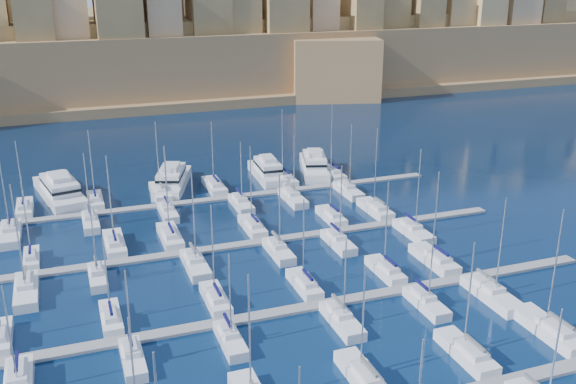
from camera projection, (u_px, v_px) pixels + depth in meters
name	position (u px, v px, depth m)	size (l,w,h in m)	color
ground	(282.00, 269.00, 93.93)	(600.00, 600.00, 0.00)	black
pontoon_mid_near	(313.00, 306.00, 83.22)	(84.00, 2.00, 0.40)	slate
pontoon_mid_far	(262.00, 242.00, 102.74)	(84.00, 2.00, 0.40)	slate
pontoon_far	(227.00, 198.00, 122.25)	(84.00, 2.00, 0.40)	slate
sailboat_3	(363.00, 377.00, 68.03)	(2.73, 9.09, 13.65)	silver
sailboat_4	(466.00, 353.00, 72.24)	(2.77, 9.22, 14.37)	silver
sailboat_5	(550.00, 330.00, 76.74)	(3.17, 10.57, 16.29)	silver
sailboat_12	(1.00, 338.00, 75.22)	(2.33, 7.75, 12.39)	silver
sailboat_13	(111.00, 318.00, 79.38)	(2.41, 8.03, 11.63)	silver
sailboat_14	(216.00, 299.00, 83.89)	(2.57, 8.58, 14.01)	silver
sailboat_15	(304.00, 284.00, 87.81)	(2.52, 8.39, 13.28)	silver
sailboat_16	(386.00, 270.00, 91.86)	(2.54, 8.47, 14.24)	silver
sailboat_17	(434.00, 259.00, 95.27)	(3.01, 10.03, 14.51)	silver
sailboat_19	(133.00, 359.00, 71.19)	(2.36, 7.87, 12.12)	silver
sailboat_20	(230.00, 340.00, 74.81)	(2.35, 7.83, 12.16)	silver
sailboat_21	(342.00, 320.00, 78.94)	(2.61, 8.71, 11.91)	silver
sailboat_22	(426.00, 303.00, 83.03)	(2.46, 8.20, 12.23)	silver
sailboat_23	(492.00, 294.00, 85.11)	(3.10, 10.32, 14.93)	silver
sailboat_24	(32.00, 259.00, 95.56)	(2.22, 7.40, 12.94)	silver
sailboat_25	(115.00, 244.00, 100.54)	(2.97, 9.89, 15.33)	silver
sailboat_26	(170.00, 236.00, 103.36)	(2.98, 9.94, 15.84)	silver
sailboat_27	(253.00, 226.00, 107.35)	(2.69, 8.96, 14.78)	silver
sailboat_28	(331.00, 216.00, 111.77)	(2.57, 8.57, 13.83)	silver
sailboat_29	(375.00, 209.00, 115.09)	(2.90, 9.67, 15.75)	silver
sailboat_30	(26.00, 290.00, 86.05)	(3.02, 10.07, 16.36)	silver
sailboat_31	(98.00, 277.00, 90.03)	(2.36, 7.86, 12.08)	silver
sailboat_32	(195.00, 264.00, 93.70)	(2.86, 9.53, 15.27)	silver
sailboat_33	(279.00, 251.00, 98.22)	(2.63, 8.75, 13.62)	silver
sailboat_34	(338.00, 242.00, 101.42)	(2.64, 8.78, 13.77)	silver
sailboat_35	(413.00, 231.00, 105.45)	(2.82, 9.39, 15.19)	silver
sailboat_36	(25.00, 208.00, 115.39)	(2.77, 9.25, 13.41)	silver
sailboat_37	(95.00, 201.00, 119.22)	(2.70, 9.00, 14.34)	silver
sailboat_38	(160.00, 192.00, 123.62)	(3.05, 10.16, 14.79)	silver
sailboat_39	(215.00, 186.00, 127.03)	(3.03, 10.10, 13.95)	silver
sailboat_40	(283.00, 178.00, 131.80)	(3.10, 10.35, 15.37)	silver
sailboat_41	(332.00, 173.00, 134.88)	(2.86, 9.54, 15.92)	silver
sailboat_42	(11.00, 233.00, 104.46)	(3.16, 10.53, 16.41)	silver
sailboat_43	(91.00, 222.00, 109.28)	(2.63, 8.75, 13.33)	silver
sailboat_44	(168.00, 212.00, 113.63)	(2.56, 8.52, 13.34)	silver
sailboat_45	(241.00, 204.00, 117.74)	(2.69, 8.95, 12.87)	silver
sailboat_46	(293.00, 198.00, 120.73)	(2.85, 9.50, 13.13)	silver
sailboat_47	(348.00, 190.00, 124.60)	(2.74, 9.13, 14.42)	silver
motor_yacht_a	(60.00, 190.00, 122.03)	(9.84, 20.77, 5.25)	silver
motor_yacht_b	(172.00, 180.00, 127.84)	(10.80, 18.37, 5.25)	silver
motor_yacht_c	(267.00, 171.00, 133.27)	(5.54, 15.79, 5.25)	silver
motor_yacht_d	(314.00, 165.00, 137.46)	(9.94, 17.93, 5.25)	silver
fortified_city	(136.00, 48.00, 226.70)	(460.00, 108.95, 59.52)	brown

